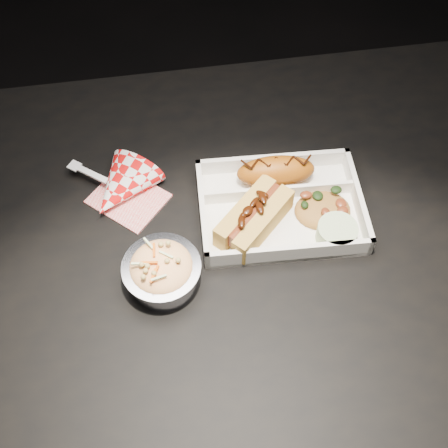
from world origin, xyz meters
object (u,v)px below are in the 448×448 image
at_px(dining_table, 227,273).
at_px(food_tray, 280,208).
at_px(hotdog, 254,216).
at_px(napkin_fork, 120,189).
at_px(fried_pastry, 276,171).
at_px(foil_coleslaw_cup, 162,270).

bearing_deg(dining_table, food_tray, 27.26).
distance_m(hotdog, napkin_fork, 0.22).
bearing_deg(dining_table, napkin_fork, 141.97).
height_order(dining_table, food_tray, food_tray).
relative_size(dining_table, fried_pastry, 9.62).
relative_size(foil_coleslaw_cup, napkin_fork, 0.68).
bearing_deg(food_tray, napkin_fork, 166.91).
height_order(fried_pastry, foil_coleslaw_cup, foil_coleslaw_cup).
height_order(food_tray, foil_coleslaw_cup, foil_coleslaw_cup).
xyz_separation_m(food_tray, napkin_fork, (-0.24, 0.07, 0.01)).
bearing_deg(napkin_fork, foil_coleslaw_cup, -34.41).
relative_size(dining_table, hotdog, 8.94).
bearing_deg(foil_coleslaw_cup, napkin_fork, 107.29).
relative_size(hotdog, napkin_fork, 0.82).
height_order(fried_pastry, napkin_fork, napkin_fork).
bearing_deg(foil_coleslaw_cup, fried_pastry, 37.29).
xyz_separation_m(hotdog, napkin_fork, (-0.20, 0.10, -0.02)).
xyz_separation_m(dining_table, foil_coleslaw_cup, (-0.10, -0.05, 0.12)).
distance_m(foil_coleslaw_cup, napkin_fork, 0.17).
distance_m(dining_table, napkin_fork, 0.22).
bearing_deg(dining_table, fried_pastry, 47.19).
distance_m(dining_table, foil_coleslaw_cup, 0.17).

